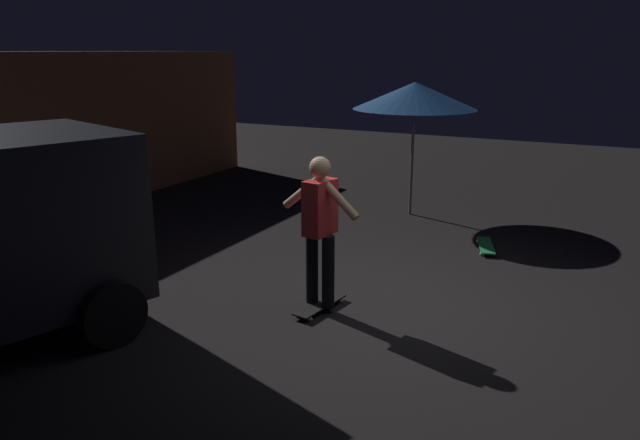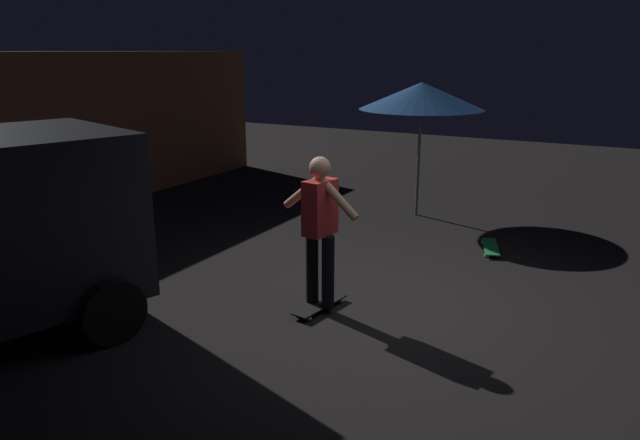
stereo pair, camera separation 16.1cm
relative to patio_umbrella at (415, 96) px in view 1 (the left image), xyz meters
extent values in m
plane|color=black|center=(-3.87, -1.09, -2.07)|extent=(28.00, 28.00, 0.00)
cylinder|color=black|center=(-5.98, 1.04, -1.74)|extent=(0.70, 0.41, 0.66)
cylinder|color=black|center=(-5.37, 2.92, -1.74)|extent=(0.70, 0.41, 0.66)
cylinder|color=slate|center=(0.00, 0.00, -0.97)|extent=(0.05, 0.05, 2.20)
cone|color=#1E4C8C|center=(0.00, 0.00, 0.00)|extent=(2.10, 2.10, 0.45)
cube|color=black|center=(-4.33, -0.41, -2.01)|extent=(0.80, 0.32, 0.02)
sphere|color=silver|center=(-4.02, -0.37, -2.05)|extent=(0.05, 0.05, 0.05)
sphere|color=silver|center=(-4.05, -0.54, -2.05)|extent=(0.05, 0.05, 0.05)
sphere|color=silver|center=(-4.62, -0.28, -2.05)|extent=(0.05, 0.05, 0.05)
sphere|color=silver|center=(-4.64, -0.45, -2.05)|extent=(0.05, 0.05, 0.05)
cube|color=green|center=(-1.35, -1.62, -2.01)|extent=(0.80, 0.42, 0.02)
sphere|color=silver|center=(-1.62, -1.79, -2.05)|extent=(0.05, 0.05, 0.05)
sphere|color=silver|center=(-1.67, -1.63, -2.05)|extent=(0.05, 0.05, 0.05)
sphere|color=silver|center=(-1.04, -1.61, -2.05)|extent=(0.05, 0.05, 0.05)
sphere|color=silver|center=(-1.09, -1.45, -2.05)|extent=(0.05, 0.05, 0.05)
cylinder|color=black|center=(-4.32, -0.30, -1.59)|extent=(0.14, 0.14, 0.82)
cylinder|color=black|center=(-4.35, -0.52, -1.59)|extent=(0.14, 0.14, 0.82)
cube|color=red|center=(-4.33, -0.41, -0.88)|extent=(0.41, 0.27, 0.60)
sphere|color=tan|center=(-4.33, -0.41, -0.45)|extent=(0.23, 0.23, 0.23)
cylinder|color=tan|center=(-4.30, -0.20, -0.73)|extent=(0.17, 0.55, 0.46)
cylinder|color=tan|center=(-4.37, -0.63, -0.73)|extent=(0.17, 0.55, 0.46)
camera|label=1|loc=(-9.78, -3.19, 0.73)|focal=33.22mm
camera|label=2|loc=(-9.71, -3.34, 0.73)|focal=33.22mm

